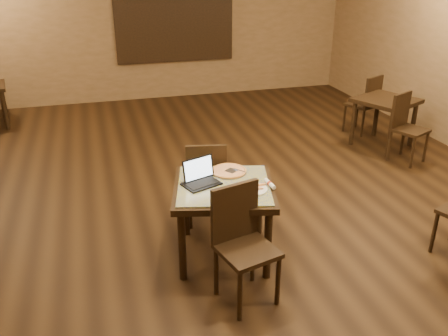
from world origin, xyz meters
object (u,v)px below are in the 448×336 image
object	(u,v)px
chair_main_near	(241,237)
other_table_a_chair_near	(406,124)
tiled_table	(224,194)
pizza_pan	(229,172)
other_table_a	(385,107)
other_table_a_chair_far	(366,101)
chair_main_far	(206,179)
laptop	(200,177)

from	to	relation	value
chair_main_near	other_table_a_chair_near	size ratio (longest dim) A/B	1.05
tiled_table	chair_main_near	xyz separation A→B (m)	(-0.02, -0.61, -0.09)
pizza_pan	other_table_a	size ratio (longest dim) A/B	0.31
tiled_table	other_table_a	size ratio (longest dim) A/B	1.06
other_table_a_chair_far	tiled_table	bearing A→B (deg)	15.70
chair_main_near	other_table_a_chair_far	xyz separation A→B (m)	(3.20, 3.34, -0.03)
pizza_pan	other_table_a_chair_near	size ratio (longest dim) A/B	0.34
chair_main_near	chair_main_far	world-z (taller)	chair_main_near
pizza_pan	other_table_a	xyz separation A→B (m)	(3.02, 1.92, -0.15)
tiled_table	laptop	distance (m)	0.28
chair_main_near	other_table_a	world-z (taller)	chair_main_near
chair_main_near	chair_main_far	xyz separation A→B (m)	(0.01, 1.23, -0.03)
laptop	chair_main_far	bearing A→B (deg)	50.20
chair_main_near	other_table_a_chair_far	bearing A→B (deg)	31.36
chair_main_far	tiled_table	bearing A→B (deg)	103.22
chair_main_near	pizza_pan	world-z (taller)	chair_main_near
other_table_a_chair_near	tiled_table	bearing A→B (deg)	-177.81
laptop	other_table_a_chair_near	bearing A→B (deg)	3.97
chair_main_far	other_table_a_chair_far	xyz separation A→B (m)	(3.20, 2.11, 0.00)
tiled_table	other_table_a_chair_far	distance (m)	4.19
pizza_pan	other_table_a_chair_far	distance (m)	3.95
chair_main_far	pizza_pan	distance (m)	0.46
other_table_a	other_table_a_chair_near	distance (m)	0.57
pizza_pan	other_table_a_chair_far	xyz separation A→B (m)	(3.06, 2.49, -0.22)
pizza_pan	tiled_table	bearing A→B (deg)	-116.57
tiled_table	other_table_a_chair_far	bearing A→B (deg)	54.79
other_table_a	other_table_a_chair_near	bearing A→B (deg)	-118.50
tiled_table	other_table_a_chair_near	xyz separation A→B (m)	(3.11, 1.59, -0.12)
other_table_a_chair_near	other_table_a_chair_far	world-z (taller)	same
other_table_a_chair_near	chair_main_near	bearing A→B (deg)	-169.76
other_table_a	other_table_a_chair_near	xyz separation A→B (m)	(-0.04, -0.57, -0.07)
pizza_pan	other_table_a	distance (m)	3.58
other_table_a_chair_far	laptop	bearing A→B (deg)	12.92
other_table_a	chair_main_near	bearing A→B (deg)	-163.71
tiled_table	other_table_a_chair_near	bearing A→B (deg)	41.28
tiled_table	chair_main_far	bearing A→B (deg)	105.76
other_table_a	other_table_a_chair_far	size ratio (longest dim) A/B	1.10
tiled_table	laptop	size ratio (longest dim) A/B	2.91
pizza_pan	other_table_a_chair_near	bearing A→B (deg)	24.32
laptop	other_table_a_chair_far	size ratio (longest dim) A/B	0.40
chair_main_far	other_table_a_chair_near	size ratio (longest dim) A/B	1.00
other_table_a	other_table_a_chair_near	world-z (taller)	other_table_a_chair_near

